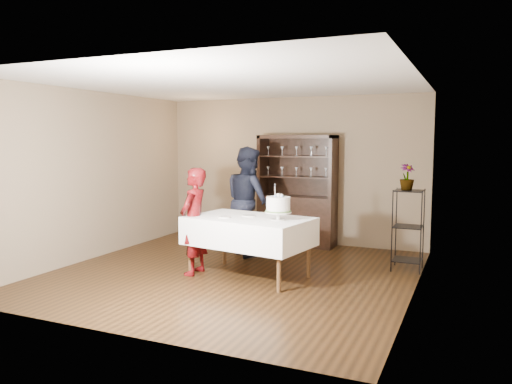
{
  "coord_description": "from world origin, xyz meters",
  "views": [
    {
      "loc": [
        3.14,
        -6.31,
        1.92
      ],
      "look_at": [
        0.32,
        0.1,
        1.18
      ],
      "focal_mm": 35.0,
      "sensor_mm": 36.0,
      "label": 1
    }
  ],
  "objects_px": {
    "china_hutch": "(297,209)",
    "man": "(249,201)",
    "potted_plant": "(407,177)",
    "plant_etagere": "(408,226)",
    "woman": "(194,221)",
    "cake_table": "(249,231)",
    "cake": "(278,205)"
  },
  "relations": [
    {
      "from": "china_hutch",
      "to": "man",
      "type": "xyz_separation_m",
      "value": [
        -0.49,
        -1.07,
        0.24
      ]
    },
    {
      "from": "man",
      "to": "potted_plant",
      "type": "xyz_separation_m",
      "value": [
        2.53,
        0.01,
        0.47
      ]
    },
    {
      "from": "plant_etagere",
      "to": "woman",
      "type": "xyz_separation_m",
      "value": [
        -2.77,
        -1.44,
        0.11
      ]
    },
    {
      "from": "cake_table",
      "to": "cake",
      "type": "distance_m",
      "value": 0.61
    },
    {
      "from": "man",
      "to": "china_hutch",
      "type": "bearing_deg",
      "value": -71.97
    },
    {
      "from": "plant_etagere",
      "to": "woman",
      "type": "height_order",
      "value": "woman"
    },
    {
      "from": "china_hutch",
      "to": "cake",
      "type": "distance_m",
      "value": 2.46
    },
    {
      "from": "woman",
      "to": "cake",
      "type": "distance_m",
      "value": 1.27
    },
    {
      "from": "woman",
      "to": "man",
      "type": "bearing_deg",
      "value": 168.12
    },
    {
      "from": "china_hutch",
      "to": "plant_etagere",
      "type": "distance_m",
      "value": 2.33
    },
    {
      "from": "potted_plant",
      "to": "cake_table",
      "type": "bearing_deg",
      "value": -147.45
    },
    {
      "from": "plant_etagere",
      "to": "potted_plant",
      "type": "height_order",
      "value": "potted_plant"
    },
    {
      "from": "china_hutch",
      "to": "potted_plant",
      "type": "distance_m",
      "value": 2.41
    },
    {
      "from": "china_hutch",
      "to": "potted_plant",
      "type": "relative_size",
      "value": 5.25
    },
    {
      "from": "china_hutch",
      "to": "potted_plant",
      "type": "xyz_separation_m",
      "value": [
        2.04,
        -1.06,
        0.71
      ]
    },
    {
      "from": "woman",
      "to": "man",
      "type": "height_order",
      "value": "man"
    },
    {
      "from": "china_hutch",
      "to": "cake_table",
      "type": "distance_m",
      "value": 2.31
    },
    {
      "from": "man",
      "to": "cake",
      "type": "height_order",
      "value": "man"
    },
    {
      "from": "potted_plant",
      "to": "china_hutch",
      "type": "bearing_deg",
      "value": 152.54
    },
    {
      "from": "man",
      "to": "cake_table",
      "type": "bearing_deg",
      "value": 157.01
    },
    {
      "from": "plant_etagere",
      "to": "woman",
      "type": "relative_size",
      "value": 0.79
    },
    {
      "from": "plant_etagere",
      "to": "man",
      "type": "distance_m",
      "value": 2.58
    },
    {
      "from": "potted_plant",
      "to": "woman",
      "type": "bearing_deg",
      "value": -152.35
    },
    {
      "from": "china_hutch",
      "to": "cake_table",
      "type": "relative_size",
      "value": 1.1
    },
    {
      "from": "plant_etagere",
      "to": "cake_table",
      "type": "bearing_deg",
      "value": -147.73
    },
    {
      "from": "woman",
      "to": "plant_etagere",
      "type": "bearing_deg",
      "value": 113.84
    },
    {
      "from": "china_hutch",
      "to": "woman",
      "type": "distance_m",
      "value": 2.59
    },
    {
      "from": "cake_table",
      "to": "woman",
      "type": "bearing_deg",
      "value": -166.81
    },
    {
      "from": "cake",
      "to": "potted_plant",
      "type": "height_order",
      "value": "potted_plant"
    },
    {
      "from": "plant_etagere",
      "to": "potted_plant",
      "type": "xyz_separation_m",
      "value": [
        -0.04,
        -0.01,
        0.73
      ]
    },
    {
      "from": "plant_etagere",
      "to": "cake",
      "type": "height_order",
      "value": "cake"
    },
    {
      "from": "cake_table",
      "to": "woman",
      "type": "xyz_separation_m",
      "value": [
        -0.77,
        -0.18,
        0.12
      ]
    }
  ]
}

